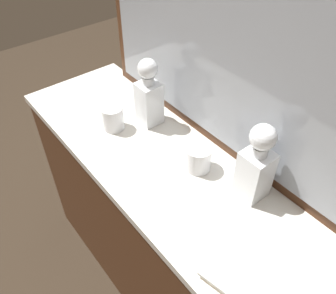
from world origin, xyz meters
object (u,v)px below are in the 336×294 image
Objects in this scene: crystal_tumbler_far_left at (198,159)px; silver_brush_rear at (229,286)px; crystal_decanter_front at (256,168)px; crystal_decanter_far_right at (149,98)px; crystal_tumbler_right at (113,119)px.

silver_brush_rear is (0.36, -0.22, -0.03)m from crystal_tumbler_far_left.
crystal_decanter_front reaches higher than silver_brush_rear.
crystal_decanter_far_right is at bearing 159.65° from silver_brush_rear.
crystal_tumbler_far_left is (0.31, -0.02, -0.07)m from crystal_decanter_far_right.
crystal_tumbler_far_left is (-0.19, -0.06, -0.07)m from crystal_decanter_front.
silver_brush_rear is at bearing -31.61° from crystal_tumbler_far_left.
crystal_tumbler_far_left is at bearing 16.56° from crystal_tumbler_right.
crystal_decanter_far_right and crystal_decanter_front have the same top height.
silver_brush_rear is at bearing -9.19° from crystal_tumbler_right.
crystal_decanter_far_right is at bearing -176.38° from crystal_decanter_front.
crystal_decanter_front is 0.57m from crystal_tumbler_right.
crystal_tumbler_far_left is at bearing -163.42° from crystal_decanter_front.
crystal_decanter_front is at bearing 16.57° from crystal_tumbler_right.
crystal_tumbler_right is (-0.36, -0.11, 0.00)m from crystal_tumbler_far_left.
crystal_tumbler_right reaches higher than crystal_tumbler_far_left.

